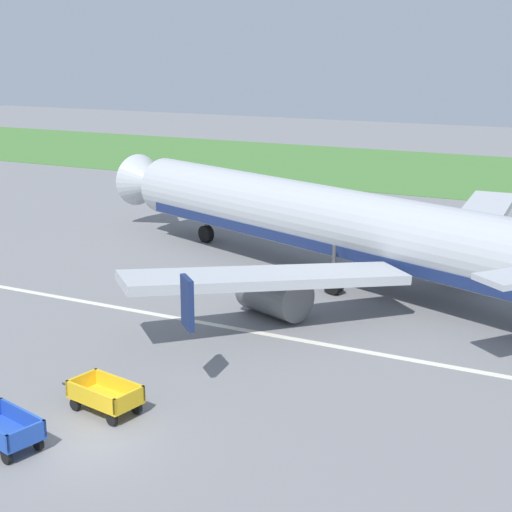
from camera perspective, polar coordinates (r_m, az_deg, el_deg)
ground_plane at (r=26.28m, az=-11.72°, el=-13.23°), size 220.00×220.00×0.00m
grass_strip at (r=80.72m, az=15.94°, el=5.71°), size 220.00×28.00×0.06m
apron_stripe at (r=35.00m, az=-0.14°, el=-5.54°), size 120.00×0.36×0.01m
airplane at (r=42.14m, az=6.25°, el=2.26°), size 36.36×29.62×11.34m
baggage_cart_nearest at (r=26.54m, az=-17.83°, el=-11.91°), size 3.62×1.96×1.07m
baggage_cart_second_in_row at (r=28.02m, az=-10.93°, el=-9.95°), size 3.63×1.84×1.07m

